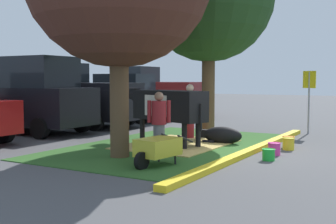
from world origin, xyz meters
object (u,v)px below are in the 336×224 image
object	(u,v)px
wheelbarrow	(157,148)
parking_sign	(309,90)
bucket_green	(269,154)
pickup_truck_maroon	(150,93)
bucket_orange	(288,142)
pickup_truck_black	(73,97)
calf_lying	(221,135)
person_visitor_near	(190,110)
cow_holstein	(166,106)
bucket_yellow	(288,144)
person_handler	(159,123)
suv_dark_grey	(28,95)
sedan_silver	(125,98)
bucket_pink	(274,149)

from	to	relation	value
wheelbarrow	parking_sign	size ratio (longest dim) A/B	0.79
bucket_green	pickup_truck_maroon	distance (m)	12.67
bucket_orange	pickup_truck_black	world-z (taller)	pickup_truck_black
parking_sign	pickup_truck_maroon	world-z (taller)	pickup_truck_maroon
calf_lying	pickup_truck_black	xyz separation A→B (m)	(1.56, 6.84, 0.88)
person_visitor_near	wheelbarrow	distance (m)	4.27
cow_holstein	person_visitor_near	distance (m)	1.41
cow_holstein	bucket_yellow	size ratio (longest dim) A/B	9.67
person_handler	pickup_truck_black	size ratio (longest dim) A/B	0.28
person_visitor_near	wheelbarrow	xyz separation A→B (m)	(-4.03, -1.32, -0.50)
suv_dark_grey	pickup_truck_maroon	size ratio (longest dim) A/B	0.85
person_handler	bucket_yellow	size ratio (longest dim) A/B	4.80
bucket_green	calf_lying	bearing A→B (deg)	46.49
bucket_yellow	sedan_silver	size ratio (longest dim) A/B	0.07
pickup_truck_maroon	wheelbarrow	bearing A→B (deg)	-146.89
person_handler	bucket_yellow	bearing A→B (deg)	-40.88
calf_lying	person_handler	xyz separation A→B (m)	(-2.74, 0.37, 0.57)
person_visitor_near	pickup_truck_maroon	distance (m)	8.89
bucket_pink	bucket_yellow	bearing A→B (deg)	-5.34
bucket_yellow	sedan_silver	distance (m)	9.39
cow_holstein	person_handler	world-z (taller)	cow_holstein
calf_lying	bucket_orange	world-z (taller)	calf_lying
person_visitor_near	bucket_pink	size ratio (longest dim) A/B	5.31
person_visitor_near	bucket_orange	xyz separation A→B (m)	(-0.18, -3.01, -0.73)
person_visitor_near	pickup_truck_black	bearing A→B (deg)	78.60
bucket_pink	sedan_silver	distance (m)	9.80
parking_sign	bucket_pink	distance (m)	4.78
bucket_green	bucket_orange	size ratio (longest dim) A/B	0.92
cow_holstein	bucket_green	world-z (taller)	cow_holstein
bucket_green	person_handler	bearing A→B (deg)	112.48
bucket_green	sedan_silver	world-z (taller)	sedan_silver
bucket_green	bucket_yellow	xyz separation A→B (m)	(1.68, 0.00, 0.03)
bucket_green	bucket_orange	world-z (taller)	bucket_orange
bucket_pink	pickup_truck_black	distance (m)	9.09
person_visitor_near	bucket_orange	bearing A→B (deg)	-93.41
suv_dark_grey	wheelbarrow	bearing A→B (deg)	-111.82
person_handler	pickup_truck_black	bearing A→B (deg)	56.40
person_handler	bucket_yellow	world-z (taller)	person_handler
suv_dark_grey	pickup_truck_black	world-z (taller)	suv_dark_grey
parking_sign	bucket_yellow	size ratio (longest dim) A/B	6.56
parking_sign	pickup_truck_maroon	size ratio (longest dim) A/B	0.38
sedan_silver	person_handler	bearing A→B (deg)	-139.46
pickup_truck_maroon	calf_lying	bearing A→B (deg)	-136.11
bucket_pink	bucket_yellow	world-z (taller)	bucket_yellow
calf_lying	bucket_pink	size ratio (longest dim) A/B	4.23
bucket_green	suv_dark_grey	xyz separation A→B (m)	(0.89, 8.50, 1.13)
suv_dark_grey	calf_lying	bearing A→B (deg)	-82.15
bucket_pink	pickup_truck_maroon	distance (m)	12.09
bucket_yellow	parking_sign	bearing A→B (deg)	4.86
cow_holstein	pickup_truck_black	world-z (taller)	pickup_truck_black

